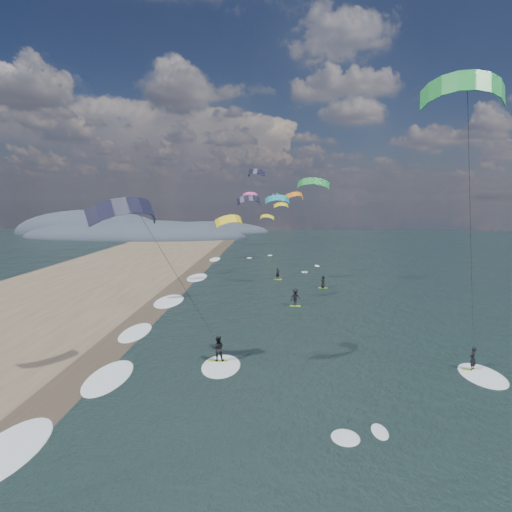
{
  "coord_description": "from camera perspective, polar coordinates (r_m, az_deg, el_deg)",
  "views": [
    {
      "loc": [
        0.5,
        -19.27,
        11.3
      ],
      "look_at": [
        -1.0,
        12.0,
        7.0
      ],
      "focal_mm": 30.0,
      "sensor_mm": 36.0,
      "label": 1
    }
  ],
  "objects": [
    {
      "name": "coastal_hills",
      "position": [
        135.45,
        -16.83,
        2.7
      ],
      "size": [
        80.0,
        41.0,
        15.0
      ],
      "color": "#3D4756",
      "rests_on": "ground"
    },
    {
      "name": "kitesurfer_near_b",
      "position": [
        25.02,
        -12.03,
        -0.61
      ],
      "size": [
        7.0,
        9.34,
        12.09
      ],
      "color": "#9AD625",
      "rests_on": "ground"
    },
    {
      "name": "wet_sand_strip",
      "position": [
        33.77,
        -19.62,
        -12.19
      ],
      "size": [
        3.0,
        240.0,
        0.0
      ],
      "primitive_type": "cube",
      "color": "#382D23",
      "rests_on": "ground"
    },
    {
      "name": "kitesurfer_near_a",
      "position": [
        24.77,
        26.72,
        11.34
      ],
      "size": [
        7.64,
        8.61,
        17.63
      ],
      "color": "#9AD625",
      "rests_on": "ground"
    },
    {
      "name": "bg_kite_field",
      "position": [
        72.96,
        2.34,
        7.89
      ],
      "size": [
        12.68,
        69.89,
        9.7
      ],
      "color": "black",
      "rests_on": "ground"
    },
    {
      "name": "ground",
      "position": [
        22.34,
        1.17,
        -22.56
      ],
      "size": [
        260.0,
        260.0,
        0.0
      ],
      "primitive_type": "plane",
      "color": "black",
      "rests_on": "ground"
    },
    {
      "name": "shoreline_surf",
      "position": [
        37.59,
        -15.12,
        -9.95
      ],
      "size": [
        2.4,
        79.4,
        0.11
      ],
      "color": "white",
      "rests_on": "ground"
    },
    {
      "name": "far_kitesurfers",
      "position": [
        49.36,
        5.9,
        -4.41
      ],
      "size": [
        6.78,
        15.49,
        1.85
      ],
      "color": "#9AD625",
      "rests_on": "ground"
    }
  ]
}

